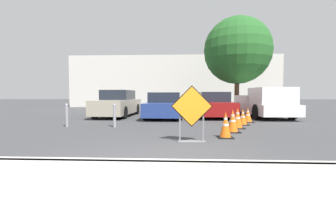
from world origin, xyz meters
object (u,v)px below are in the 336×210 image
road_closed_sign (192,111)px  parked_car_second (165,106)px  parked_car_nearest (118,104)px  traffic_cone_fourth (243,117)px  pickup_truck (265,104)px  bollard_second (67,115)px  traffic_cone_fifth (248,115)px  traffic_cone_third (238,118)px  parked_car_third (213,105)px  traffic_cone_nearest (225,125)px  traffic_cone_second (233,121)px  bollard_nearest (114,115)px

road_closed_sign → parked_car_second: road_closed_sign is taller
road_closed_sign → parked_car_nearest: (-3.86, 7.01, -0.12)m
traffic_cone_fourth → pickup_truck: 3.94m
bollard_second → road_closed_sign: bearing=-28.9°
parked_car_second → traffic_cone_fifth: bearing=152.3°
road_closed_sign → traffic_cone_third: bearing=53.8°
parked_car_second → pickup_truck: pickup_truck is taller
traffic_cone_third → traffic_cone_fifth: bearing=63.5°
road_closed_sign → traffic_cone_third: (1.84, 2.51, -0.44)m
traffic_cone_third → parked_car_third: size_ratio=0.17×
traffic_cone_fifth → traffic_cone_nearest: bearing=-115.2°
traffic_cone_nearest → parked_car_second: (-2.11, 5.91, 0.26)m
bollard_second → parked_car_second: bearing=48.2°
traffic_cone_second → traffic_cone_fifth: size_ratio=1.16×
traffic_cone_nearest → traffic_cone_second: bearing=66.0°
traffic_cone_fifth → parked_car_third: size_ratio=0.15×
traffic_cone_nearest → pickup_truck: pickup_truck is taller
parked_car_nearest → bollard_nearest: (1.07, -4.44, -0.22)m
traffic_cone_nearest → bollard_second: 5.99m
traffic_cone_nearest → traffic_cone_third: bearing=66.2°
traffic_cone_fourth → parked_car_nearest: parked_car_nearest is taller
bollard_nearest → bollard_second: (-1.87, 0.00, 0.00)m
traffic_cone_fifth → parked_car_second: bearing=151.5°
traffic_cone_third → pickup_truck: 4.99m
parked_car_nearest → traffic_cone_fifth: bearing=161.3°
parked_car_second → pickup_truck: bearing=-176.9°
traffic_cone_third → traffic_cone_nearest: bearing=-113.8°
road_closed_sign → parked_car_third: size_ratio=0.33×
bollard_nearest → bollard_second: size_ratio=0.99×
parked_car_third → traffic_cone_fourth: bearing=99.8°
traffic_cone_third → pickup_truck: bearing=58.7°
traffic_cone_fourth → road_closed_sign: bearing=-123.6°
road_closed_sign → traffic_cone_fourth: 4.19m
traffic_cone_nearest → parked_car_nearest: (-4.87, 6.38, 0.33)m
pickup_truck → traffic_cone_second: bearing=58.2°
traffic_cone_third → traffic_cone_fourth: traffic_cone_third is taller
parked_car_third → bollard_second: bearing=35.0°
parked_car_third → bollard_second: (-6.31, -4.48, -0.17)m
parked_car_nearest → bollard_second: 4.52m
parked_car_second → traffic_cone_fourth: bearing=138.7°
road_closed_sign → traffic_cone_nearest: 1.27m
parked_car_nearest → traffic_cone_nearest: bearing=129.9°
pickup_truck → traffic_cone_nearest: bearing=59.2°
bollard_nearest → bollard_second: bollard_second is taller
parked_car_third → road_closed_sign: bearing=76.4°
bollard_nearest → parked_car_third: bearing=45.2°
traffic_cone_second → bollard_second: bearing=171.2°
pickup_truck → bollard_nearest: size_ratio=5.68×
traffic_cone_fourth → bollard_second: size_ratio=0.74×
bollard_nearest → traffic_cone_third: bearing=-0.8°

